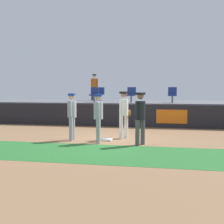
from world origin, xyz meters
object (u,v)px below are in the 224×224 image
first_base (107,139)px  spectator_hooded (94,85)px  seat_front_left (94,94)px  player_coach_visitor (72,113)px  player_fielder_home (124,111)px  player_runner_visitor (98,115)px  seat_back_left (100,93)px  seat_front_right (172,94)px  player_umpire (140,115)px  seat_front_center (131,94)px

first_base → spectator_hooded: 9.13m
first_base → seat_front_left: seat_front_left is taller
player_coach_visitor → seat_front_left: seat_front_left is taller
player_fielder_home → spectator_hooded: spectator_hooded is taller
first_base → player_runner_visitor: (-0.19, -0.53, 0.97)m
seat_back_left → player_fielder_home: bearing=-69.2°
seat_front_left → spectator_hooded: (-0.70, 2.70, 0.51)m
player_fielder_home → seat_front_right: 5.47m
player_umpire → player_coach_visitor: bearing=-73.2°
spectator_hooded → seat_front_right: bearing=147.7°
player_runner_visitor → spectator_hooded: 9.40m
first_base → seat_back_left: seat_back_left is taller
seat_back_left → spectator_hooded: 1.20m
player_umpire → seat_front_right: (1.02, 6.44, 0.60)m
seat_front_center → player_runner_visitor: bearing=-92.8°
spectator_hooded → seat_front_center: bearing=132.1°
seat_front_left → seat_back_left: bearing=92.8°
player_coach_visitor → spectator_hooded: 8.82m
player_coach_visitor → spectator_hooded: size_ratio=1.04×
player_coach_visitor → seat_front_left: size_ratio=2.10×
player_runner_visitor → player_coach_visitor: player_coach_visitor is taller
seat_front_right → spectator_hooded: (-5.05, 2.70, 0.51)m
player_umpire → seat_front_center: size_ratio=2.16×
spectator_hooded → player_coach_visitor: bearing=95.1°
seat_front_left → seat_back_left: 1.80m
first_base → player_runner_visitor: 1.13m
seat_back_left → seat_front_center: bearing=-39.3°
player_runner_visitor → seat_front_left: seat_front_left is taller
player_runner_visitor → first_base: bearing=148.8°
player_runner_visitor → seat_front_right: (2.54, 6.29, 0.64)m
player_coach_visitor → player_umpire: player_umpire is taller
seat_front_left → spectator_hooded: 2.84m
player_umpire → seat_front_right: seat_front_right is taller
player_umpire → seat_front_right: 6.55m
player_umpire → seat_back_left: seat_back_left is taller
seat_back_left → spectator_hooded: size_ratio=0.50×
first_base → spectator_hooded: size_ratio=0.24×
player_runner_visitor → player_coach_visitor: size_ratio=0.99×
seat_front_left → player_runner_visitor: bearing=-74.0°
player_umpire → seat_back_left: bearing=-129.9°
player_umpire → seat_front_center: bearing=-141.7°
player_umpire → spectator_hooded: size_ratio=1.07×
player_coach_visitor → player_fielder_home: bearing=109.2°
first_base → seat_front_right: seat_front_right is taller
seat_back_left → spectator_hooded: bearing=124.4°
seat_front_right → seat_back_left: same height
seat_front_center → spectator_hooded: bearing=136.2°
first_base → seat_back_left: bearing=105.4°
player_runner_visitor → seat_front_center: seat_front_center is taller
player_umpire → seat_front_right: bearing=-161.4°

